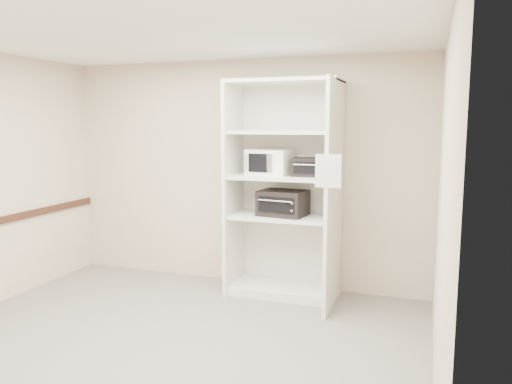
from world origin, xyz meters
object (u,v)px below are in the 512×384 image
(toaster_oven_upper, at_px, (309,167))
(toaster_oven_lower, at_px, (283,203))
(microwave, at_px, (270,162))
(shelving_unit, at_px, (288,197))

(toaster_oven_upper, xyz_separation_m, toaster_oven_lower, (-0.28, -0.04, -0.41))
(microwave, distance_m, toaster_oven_upper, 0.46)
(toaster_oven_upper, relative_size, toaster_oven_lower, 0.68)
(microwave, bearing_deg, toaster_oven_lower, -14.01)
(microwave, bearing_deg, toaster_oven_upper, 2.96)
(microwave, bearing_deg, shelving_unit, -5.68)
(shelving_unit, bearing_deg, toaster_oven_lower, -158.72)
(shelving_unit, relative_size, microwave, 5.09)
(shelving_unit, xyz_separation_m, toaster_oven_upper, (0.23, 0.02, 0.34))
(toaster_oven_upper, height_order, toaster_oven_lower, toaster_oven_upper)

